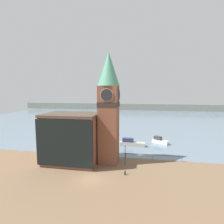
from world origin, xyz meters
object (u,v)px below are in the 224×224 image
clock_tower (109,105)px  pier_building (72,138)px  boat_near (131,143)px  lamp_post (125,151)px  mooring_bollard_near (125,173)px  boat_far (160,141)px

clock_tower → pier_building: 9.86m
boat_near → lamp_post: (-0.34, -12.47, 2.22)m
clock_tower → boat_near: bearing=71.5°
pier_building → mooring_bollard_near: pier_building is taller
pier_building → lamp_post: size_ratio=2.51×
clock_tower → lamp_post: (3.43, -1.19, -8.56)m
clock_tower → boat_far: (11.33, 15.03, -10.83)m
boat_near → pier_building: bearing=-130.9°
lamp_post → boat_far: bearing=64.0°
pier_building → boat_near: (11.01, 12.48, -4.20)m
pier_building → boat_near: bearing=48.6°
clock_tower → mooring_bollard_near: size_ratio=28.76×
clock_tower → lamp_post: clock_tower is taller
lamp_post → boat_near: bearing=88.4°
boat_near → mooring_bollard_near: bearing=-89.3°
boat_near → lamp_post: lamp_post is taller
clock_tower → mooring_bollard_near: (3.81, -5.02, -11.12)m
mooring_bollard_near → lamp_post: size_ratio=0.18×
mooring_bollard_near → clock_tower: bearing=127.2°
mooring_bollard_near → lamp_post: lamp_post is taller
boat_far → mooring_bollard_near: (-7.53, -20.05, -0.29)m
clock_tower → boat_far: clock_tower is taller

